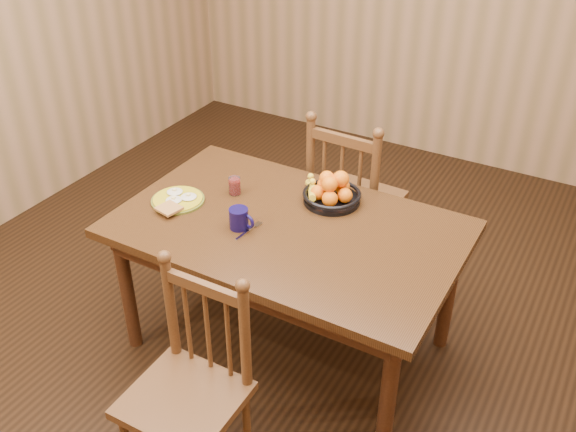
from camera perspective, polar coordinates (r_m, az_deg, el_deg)
The scene contains 10 objects.
room at distance 2.71m, azimuth -0.00°, elevation 9.83°, with size 4.52×5.02×2.72m.
dining_table at distance 3.04m, azimuth -0.00°, elevation -2.14°, with size 1.60×1.00×0.75m.
chair_far at distance 3.67m, azimuth 5.74°, elevation 1.41°, with size 0.48×0.46×1.03m.
chair_near at distance 2.65m, azimuth -8.74°, elevation -14.98°, with size 0.44×0.42×0.95m.
breakfast_plate at distance 3.21m, azimuth -9.80°, elevation 1.43°, with size 0.26×0.30×0.04m.
fork at distance 2.96m, azimuth -3.41°, elevation -1.23°, with size 0.04×0.18×0.00m.
spoon at distance 3.23m, azimuth -9.01°, elevation 1.60°, with size 0.05×0.16×0.01m.
coffee_mug at distance 2.95m, azimuth -4.32°, elevation -0.22°, with size 0.13×0.09×0.10m.
juice_glass at distance 3.23m, azimuth -4.76°, elevation 2.65°, with size 0.06×0.06×0.09m.
fruit_bowl at distance 3.15m, azimuth 3.84°, elevation 2.17°, with size 0.32×0.29×0.17m.
Camera 1 is at (1.24, -2.16, 2.41)m, focal length 40.00 mm.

